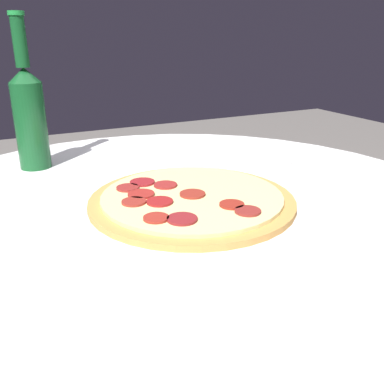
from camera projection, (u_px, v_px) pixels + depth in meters
table at (179, 302)px, 0.76m from camera, size 1.01×1.01×0.75m
pizza at (191, 199)px, 0.69m from camera, size 0.33×0.33×0.02m
beer_bottle at (29, 113)px, 0.84m from camera, size 0.06×0.06×0.30m
napkin at (320, 166)px, 0.87m from camera, size 0.13×0.12×0.01m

